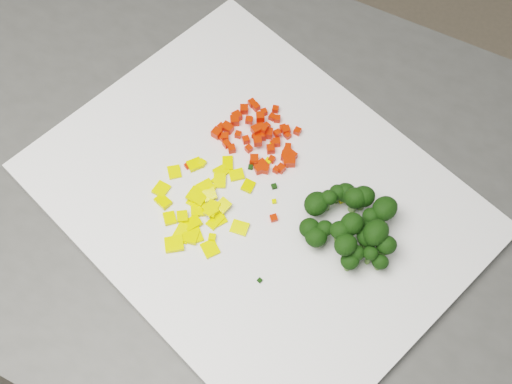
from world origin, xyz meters
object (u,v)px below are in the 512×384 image
at_px(cutting_board, 256,198).
at_px(pepper_pile, 200,201).
at_px(counter_block, 234,296).
at_px(carrot_pile, 260,131).
at_px(broccoli_pile, 353,227).

height_order(cutting_board, pepper_pile, pepper_pile).
height_order(counter_block, cutting_board, cutting_board).
relative_size(counter_block, cutting_board, 1.91).
bearing_deg(cutting_board, counter_block, 160.52).
height_order(carrot_pile, broccoli_pile, broccoli_pile).
xyz_separation_m(cutting_board, broccoli_pile, (0.12, -0.00, 0.04)).
distance_m(counter_block, cutting_board, 0.46).
xyz_separation_m(counter_block, pepper_pile, (-0.00, -0.06, 0.47)).
xyz_separation_m(counter_block, cutting_board, (0.05, -0.02, 0.46)).
bearing_deg(broccoli_pile, counter_block, 173.09).
distance_m(cutting_board, pepper_pile, 0.07).
bearing_deg(counter_block, carrot_pile, 68.88).
xyz_separation_m(counter_block, carrot_pile, (0.02, 0.06, 0.48)).
distance_m(pepper_pile, broccoli_pile, 0.18).
relative_size(carrot_pile, pepper_pile, 0.86).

